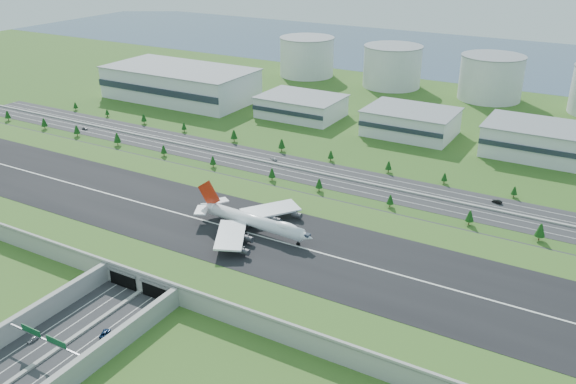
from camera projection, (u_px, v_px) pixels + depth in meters
The scene contains 20 objects.
ground at pixel (216, 240), 278.60m from camera, with size 1200.00×1200.00×0.00m, color #3A591B.
airfield_deck at pixel (216, 232), 276.87m from camera, with size 520.00×100.00×9.20m.
underpass_road at pixel (35, 356), 198.42m from camera, with size 38.80×120.40×8.00m.
sign_gantry_near at pixel (44, 340), 200.47m from camera, with size 38.70×0.70×9.80m.
north_expressway at pixel (313, 172), 353.87m from camera, with size 560.00×36.00×0.12m, color #28282B.
tree_row at pixel (335, 171), 343.54m from camera, with size 503.88×48.73×8.46m.
hangar_west at pixel (181, 84), 497.74m from camera, with size 120.00×60.00×25.00m, color silver.
hangar_mid_a at pixel (301, 107), 453.52m from camera, with size 58.00×42.00×15.00m, color silver.
hangar_mid_b at pixel (411, 122), 414.33m from camera, with size 58.00×42.00×17.00m, color silver.
hangar_mid_c at pixel (534, 140), 377.42m from camera, with size 58.00×42.00×19.00m, color silver.
fuel_tank_a at pixel (307, 57), 571.96m from camera, with size 50.00×50.00×35.00m, color silver.
fuel_tank_b at pixel (392, 67), 533.17m from camera, with size 50.00×50.00×35.00m, color silver.
fuel_tank_c at pixel (491, 78), 494.38m from camera, with size 50.00×50.00×35.00m, color silver.
bay_water at pixel (479, 57), 658.99m from camera, with size 1200.00×260.00×0.06m, color #364D68.
boeing_747 at pixel (254, 221), 266.40m from camera, with size 61.35×57.87×18.95m.
car_0 at pixel (32, 339), 210.62m from camera, with size 1.67×4.14×1.41m, color #B6B6BB.
car_2 at pixel (105, 333), 213.75m from camera, with size 2.54×5.51×1.53m, color #0D2145.
car_4 at pixel (85, 129), 426.45m from camera, with size 1.81×4.50×1.53m, color #535458.
car_5 at pixel (497, 202), 314.37m from camera, with size 1.82×5.21×1.72m, color black.
car_7 at pixel (274, 159), 371.94m from camera, with size 2.13×5.24×1.52m, color silver.
Camera 1 is at (151.30, -196.68, 132.70)m, focal length 38.00 mm.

